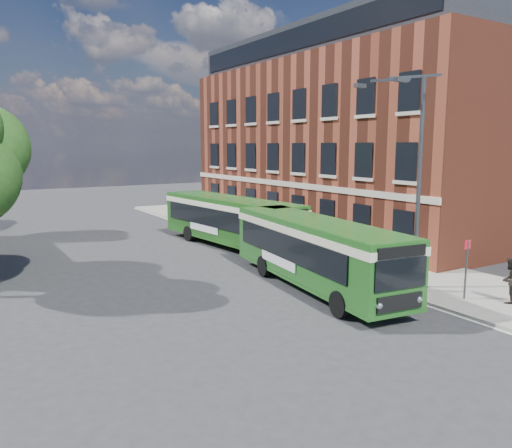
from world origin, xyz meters
TOP-DOWN VIEW (x-y plane):
  - ground at (0.00, 0.00)m, footprint 120.00×120.00m
  - pavement at (7.00, 8.00)m, footprint 6.00×48.00m
  - kerb_line at (3.95, 8.00)m, footprint 0.12×48.00m
  - brick_office at (14.00, 12.00)m, footprint 12.10×26.00m
  - street_lamp at (4.84, -2.00)m, footprint 2.96×2.38m
  - bus_stop_sign at (5.60, -4.20)m, footprint 0.35×0.08m
  - bus_front at (1.78, 0.55)m, footprint 3.89×11.32m
  - bus_rear at (3.00, 10.47)m, footprint 3.67×12.08m
  - pedestrian_a at (4.84, -2.58)m, footprint 0.68×0.62m
  - pedestrian_b at (6.62, -5.43)m, footprint 0.95×0.78m

SIDE VIEW (x-z plane):
  - ground at x=0.00m, z-range 0.00..0.00m
  - kerb_line at x=3.95m, z-range 0.00..0.01m
  - pavement at x=7.00m, z-range 0.00..0.15m
  - pedestrian_a at x=4.84m, z-range 0.15..1.71m
  - pedestrian_b at x=6.62m, z-range 0.15..1.94m
  - bus_stop_sign at x=5.60m, z-range 0.25..2.77m
  - bus_front at x=1.78m, z-range 0.32..3.34m
  - bus_rear at x=3.00m, z-range 0.32..3.34m
  - street_lamp at x=4.84m, z-range 0.29..9.29m
  - brick_office at x=14.00m, z-range -0.13..14.07m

